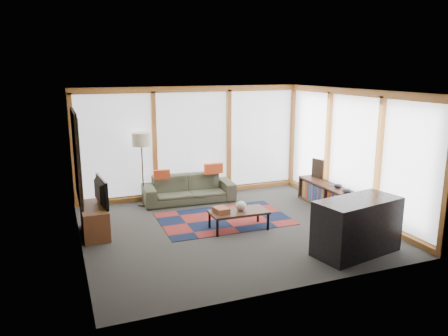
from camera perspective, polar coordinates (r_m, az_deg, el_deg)
name	(u,v)px	position (r m, az deg, el deg)	size (l,w,h in m)	color
ground	(232,228)	(8.47, 0.99, -7.84)	(5.50, 5.50, 0.00)	#31312F
room_envelope	(244,143)	(8.76, 2.64, 3.30)	(5.52, 5.02, 2.62)	#443832
rug	(224,219)	(8.95, 0.02, -6.64)	(2.58, 1.66, 0.01)	maroon
sofa	(189,189)	(10.05, -4.64, -2.72)	(2.06, 0.81, 0.60)	#313528
pillow_left	(162,174)	(9.79, -8.13, -0.81)	(0.36, 0.11, 0.20)	#C4431D
pillow_right	(213,169)	(10.16, -1.39, -0.07)	(0.43, 0.13, 0.24)	#C4431D
floor_lamp	(143,169)	(9.80, -10.60, -0.18)	(0.41, 0.41, 1.63)	black
coffee_table	(239,220)	(8.36, 1.91, -6.81)	(1.09, 0.55, 0.36)	#372215
book_stack	(221,210)	(8.19, -0.38, -5.52)	(0.24, 0.29, 0.10)	brown
vase	(241,206)	(8.31, 2.23, -4.96)	(0.21, 0.21, 0.18)	beige
bookshelf	(331,198)	(9.73, 13.81, -3.83)	(0.38, 2.10, 0.52)	#372215
bowl_a	(347,191)	(9.18, 15.77, -2.92)	(0.20, 0.20, 0.10)	black
bowl_b	(338,186)	(9.55, 14.65, -2.27)	(0.17, 0.17, 0.09)	black
shelf_picture	(318,168)	(10.32, 12.13, -0.03)	(0.04, 0.33, 0.43)	black
tv_console	(95,220)	(8.43, -16.54, -6.56)	(0.45, 1.07, 0.54)	brown
television	(97,192)	(8.31, -16.26, -3.01)	(0.89, 0.12, 0.51)	black
bar_counter	(357,226)	(7.56, 16.97, -7.30)	(1.46, 0.68, 0.92)	black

